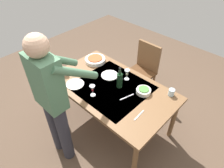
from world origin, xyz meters
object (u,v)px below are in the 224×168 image
(person_server, at_px, (52,97))
(water_cup_near_right, at_px, (171,92))
(water_cup_near_left, at_px, (65,71))
(wine_glass_right, at_px, (127,73))
(serving_bowl_pasta, at_px, (95,60))
(dinner_plate_far, at_px, (75,84))
(side_bowl_salad, at_px, (144,91))
(dinner_plate_near, at_px, (110,75))
(chair_near, at_px, (144,67))
(wine_glass_left, at_px, (92,89))
(dining_table, at_px, (112,91))
(wine_bottle, at_px, (120,80))

(person_server, distance_m, water_cup_near_right, 1.38)
(water_cup_near_left, distance_m, water_cup_near_right, 1.42)
(wine_glass_right, height_order, water_cup_near_right, wine_glass_right)
(water_cup_near_left, bearing_deg, serving_bowl_pasta, -97.97)
(dinner_plate_far, bearing_deg, side_bowl_salad, -146.82)
(wine_glass_right, relative_size, dinner_plate_near, 0.66)
(serving_bowl_pasta, height_order, dinner_plate_far, serving_bowl_pasta)
(dinner_plate_far, bearing_deg, chair_near, -103.09)
(wine_glass_right, xyz_separation_m, serving_bowl_pasta, (0.61, 0.00, -0.07))
(side_bowl_salad, xyz_separation_m, dinner_plate_far, (0.74, 0.48, -0.03))
(side_bowl_salad, height_order, dinner_plate_near, side_bowl_salad)
(person_server, xyz_separation_m, wine_glass_left, (-0.09, -0.47, -0.13))
(dining_table, height_order, chair_near, chair_near)
(dining_table, height_order, serving_bowl_pasta, serving_bowl_pasta)
(chair_near, height_order, side_bowl_salad, chair_near)
(wine_bottle, distance_m, serving_bowl_pasta, 0.67)
(wine_glass_left, bearing_deg, chair_near, -87.56)
(water_cup_near_left, relative_size, dinner_plate_near, 0.45)
(chair_near, distance_m, wine_glass_left, 1.17)
(wine_glass_right, distance_m, dinner_plate_near, 0.26)
(serving_bowl_pasta, bearing_deg, wine_bottle, 164.70)
(dining_table, bearing_deg, dinner_plate_far, 37.64)
(dining_table, relative_size, person_server, 0.95)
(dinner_plate_far, bearing_deg, person_server, 117.16)
(person_server, distance_m, side_bowl_salad, 1.08)
(dining_table, distance_m, wine_glass_right, 0.31)
(dinner_plate_near, bearing_deg, serving_bowl_pasta, -13.84)
(wine_glass_left, relative_size, wine_glass_right, 1.00)
(wine_bottle, xyz_separation_m, wine_glass_left, (0.13, 0.34, -0.01))
(dinner_plate_near, bearing_deg, wine_glass_left, 106.20)
(dinner_plate_far, bearing_deg, wine_glass_left, -175.66)
(person_server, bearing_deg, dinner_plate_far, -62.84)
(wine_glass_left, distance_m, dinner_plate_far, 0.33)
(wine_glass_left, bearing_deg, person_server, 79.46)
(dining_table, distance_m, water_cup_near_left, 0.71)
(water_cup_near_right, bearing_deg, wine_glass_right, 13.01)
(side_bowl_salad, bearing_deg, wine_glass_right, -10.99)
(wine_glass_right, bearing_deg, side_bowl_salad, 169.01)
(water_cup_near_left, xyz_separation_m, serving_bowl_pasta, (-0.07, -0.50, -0.02))
(chair_near, xyz_separation_m, dinner_plate_far, (0.27, 1.15, 0.20))
(person_server, relative_size, serving_bowl_pasta, 5.63)
(dining_table, height_order, dinner_plate_near, dinner_plate_near)
(water_cup_near_right, relative_size, side_bowl_salad, 0.49)
(dining_table, xyz_separation_m, side_bowl_salad, (-0.36, -0.19, 0.10))
(serving_bowl_pasta, xyz_separation_m, side_bowl_salad, (-0.93, 0.06, 0.00))
(serving_bowl_pasta, bearing_deg, dining_table, 156.98)
(wine_bottle, height_order, wine_glass_left, wine_bottle)
(dining_table, xyz_separation_m, chair_near, (0.11, -0.86, -0.13))
(dining_table, distance_m, dinner_plate_near, 0.25)
(wine_bottle, xyz_separation_m, dinner_plate_near, (0.25, -0.08, -0.10))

